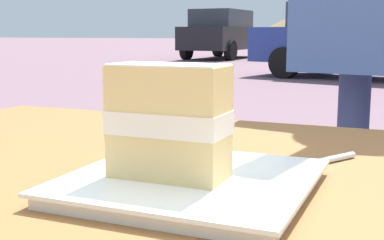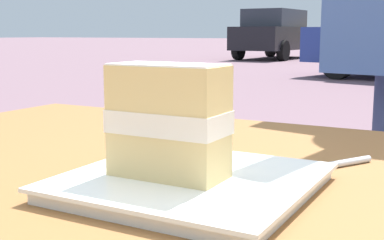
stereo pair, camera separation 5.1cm
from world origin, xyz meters
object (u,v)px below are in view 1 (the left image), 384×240
Objects in this scene: dessert_plate at (192,182)px; cake_slice at (169,121)px; parked_car_far at (223,34)px; parked_car_near at (373,38)px; dessert_fork at (299,166)px.

cake_slice is (-0.02, -0.01, 0.06)m from dessert_plate.
cake_slice is 0.03× the size of parked_car_far.
parked_car_near is (-0.55, 10.09, -0.02)m from cake_slice.
cake_slice is 0.18m from dessert_fork.
dessert_fork is 9.97m from parked_car_near.
dessert_plate is 17.83m from parked_car_far.
dessert_fork is at bearing 53.83° from cake_slice.
dessert_fork is (0.10, 0.14, -0.07)m from cake_slice.
cake_slice is at bearing -70.54° from parked_car_far.
dessert_plate is at bearing -124.02° from dessert_fork.
dessert_plate is 0.07m from cake_slice.
parked_car_near is at bearing 93.73° from dessert_fork.
cake_slice is 0.73× the size of dessert_fork.
cake_slice is 0.02× the size of parked_car_near.
parked_car_far is at bearing 128.72° from parked_car_near.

